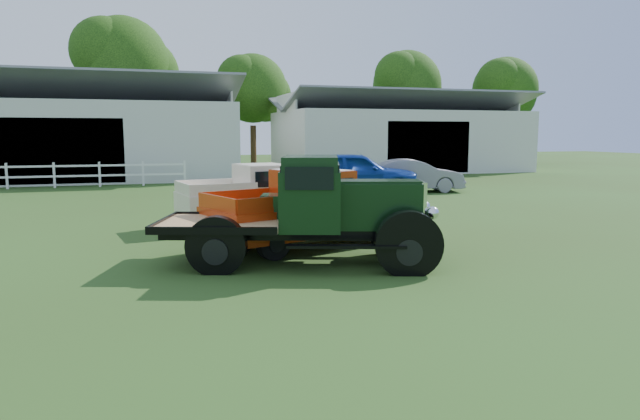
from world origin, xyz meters
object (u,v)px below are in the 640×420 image
object	(u,v)px
red_pickup	(309,208)
white_pickup	(259,195)
misc_car_blue	(355,173)
misc_car_grey	(413,176)
vintage_flatbed	(306,211)

from	to	relation	value
red_pickup	white_pickup	xyz separation A→B (m)	(-0.46, 3.31, -0.04)
misc_car_blue	misc_car_grey	distance (m)	2.86
red_pickup	misc_car_blue	world-z (taller)	misc_car_blue
red_pickup	misc_car_blue	xyz separation A→B (m)	(5.00, 10.13, 0.03)
red_pickup	misc_car_blue	distance (m)	11.29
red_pickup	white_pickup	distance (m)	3.34
white_pickup	misc_car_blue	xyz separation A→B (m)	(5.46, 6.82, 0.07)
red_pickup	white_pickup	world-z (taller)	red_pickup
white_pickup	misc_car_blue	size ratio (longest dim) A/B	0.85
white_pickup	red_pickup	bearing A→B (deg)	-91.89
misc_car_blue	vintage_flatbed	bearing A→B (deg)	169.70
misc_car_grey	red_pickup	bearing A→B (deg)	156.58
misc_car_blue	red_pickup	bearing A→B (deg)	168.63
vintage_flatbed	misc_car_blue	bearing A→B (deg)	83.23
vintage_flatbed	white_pickup	bearing A→B (deg)	107.28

